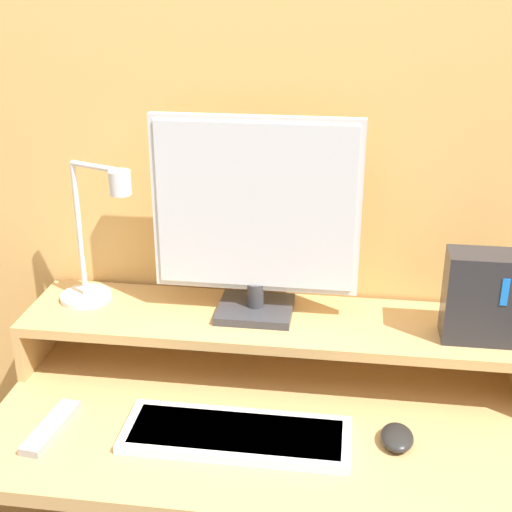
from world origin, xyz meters
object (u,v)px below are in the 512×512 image
(desk_lamp, at_px, (96,247))
(mouse, at_px, (397,437))
(remote_control, at_px, (51,427))
(monitor, at_px, (256,216))
(keyboard, at_px, (236,434))
(router_dock, at_px, (479,297))

(desk_lamp, xyz_separation_m, mouse, (0.65, -0.24, -0.26))
(mouse, bearing_deg, remote_control, -175.47)
(monitor, bearing_deg, desk_lamp, -179.71)
(keyboard, height_order, mouse, mouse)
(router_dock, bearing_deg, remote_control, -163.25)
(monitor, height_order, mouse, monitor)
(monitor, relative_size, remote_control, 2.50)
(monitor, distance_m, router_dock, 0.48)
(desk_lamp, relative_size, router_dock, 1.74)
(desk_lamp, height_order, mouse, desk_lamp)
(monitor, height_order, keyboard, monitor)
(keyboard, bearing_deg, mouse, 5.31)
(remote_control, bearing_deg, desk_lamp, 88.14)
(mouse, bearing_deg, desk_lamp, 159.85)
(mouse, relative_size, remote_control, 0.50)
(keyboard, relative_size, mouse, 5.01)
(router_dock, height_order, mouse, router_dock)
(mouse, bearing_deg, router_dock, 51.55)
(monitor, distance_m, keyboard, 0.44)
(monitor, relative_size, keyboard, 0.99)
(remote_control, bearing_deg, router_dock, 16.75)
(router_dock, xyz_separation_m, remote_control, (-0.82, -0.25, -0.22))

